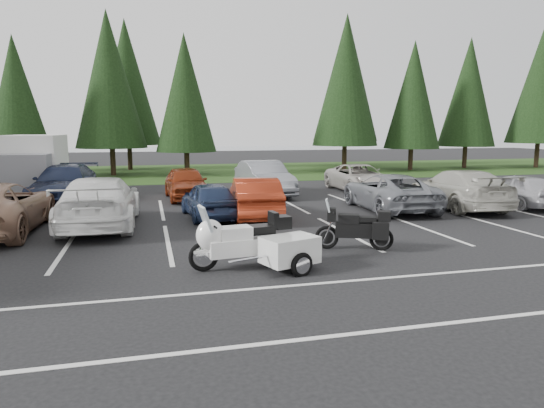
% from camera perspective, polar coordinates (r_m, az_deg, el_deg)
% --- Properties ---
extents(ground, '(120.00, 120.00, 0.00)m').
position_cam_1_polar(ground, '(13.29, -2.40, -5.03)').
color(ground, black).
rests_on(ground, ground).
extents(grass_strip, '(80.00, 16.00, 0.01)m').
position_cam_1_polar(grass_strip, '(36.86, -10.24, 3.70)').
color(grass_strip, '#1D3A12').
rests_on(grass_strip, ground).
extents(lake_water, '(70.00, 50.00, 0.02)m').
position_cam_1_polar(lake_water, '(68.03, -8.84, 5.99)').
color(lake_water, slate).
rests_on(lake_water, ground).
extents(box_truck, '(2.40, 5.60, 2.90)m').
position_cam_1_polar(box_truck, '(25.74, -26.40, 4.02)').
color(box_truck, silver).
rests_on(box_truck, ground).
extents(stall_markings, '(32.00, 16.00, 0.01)m').
position_cam_1_polar(stall_markings, '(15.20, -3.98, -3.27)').
color(stall_markings, silver).
rests_on(stall_markings, ground).
extents(conifer_3, '(3.87, 3.87, 9.02)m').
position_cam_1_polar(conifer_3, '(34.97, -27.91, 11.21)').
color(conifer_3, '#332316').
rests_on(conifer_3, ground).
extents(conifer_4, '(4.80, 4.80, 11.17)m').
position_cam_1_polar(conifer_4, '(35.76, -18.64, 13.71)').
color(conifer_4, '#332316').
rests_on(conifer_4, ground).
extents(conifer_5, '(4.14, 4.14, 9.63)m').
position_cam_1_polar(conifer_5, '(34.42, -10.19, 12.73)').
color(conifer_5, '#332316').
rests_on(conifer_5, ground).
extents(conifer_6, '(4.93, 4.93, 11.48)m').
position_cam_1_polar(conifer_6, '(37.86, 8.70, 14.03)').
color(conifer_6, '#332316').
rests_on(conifer_6, ground).
extents(conifer_7, '(4.27, 4.27, 9.94)m').
position_cam_1_polar(conifer_7, '(39.99, 16.28, 12.21)').
color(conifer_7, '#332316').
rests_on(conifer_7, ground).
extents(conifer_8, '(4.53, 4.53, 10.56)m').
position_cam_1_polar(conifer_8, '(43.69, 22.12, 12.07)').
color(conifer_8, '#332316').
rests_on(conifer_8, ground).
extents(conifer_9, '(5.19, 5.19, 12.10)m').
position_cam_1_polar(conifer_9, '(46.58, 29.25, 12.48)').
color(conifer_9, '#332316').
rests_on(conifer_9, ground).
extents(conifer_back_b, '(4.97, 4.97, 11.58)m').
position_cam_1_polar(conifer_back_b, '(40.31, -16.73, 13.53)').
color(conifer_back_b, '#332316').
rests_on(conifer_back_b, ground).
extents(conifer_back_c, '(5.50, 5.50, 12.81)m').
position_cam_1_polar(conifer_back_c, '(43.02, 8.73, 14.43)').
color(conifer_back_c, '#332316').
rests_on(conifer_back_c, ground).
extents(car_near_3, '(2.48, 5.79, 1.66)m').
position_cam_1_polar(car_near_3, '(16.74, -19.59, 0.23)').
color(car_near_3, white).
rests_on(car_near_3, ground).
extents(car_near_4, '(1.88, 4.01, 1.33)m').
position_cam_1_polar(car_near_4, '(17.56, -7.41, 0.49)').
color(car_near_4, '#1C2948').
rests_on(car_near_4, ground).
extents(car_near_5, '(2.01, 4.60, 1.47)m').
position_cam_1_polar(car_near_5, '(17.55, -2.04, 0.79)').
color(car_near_5, maroon).
rests_on(car_near_5, ground).
extents(car_near_6, '(2.70, 5.33, 1.44)m').
position_cam_1_polar(car_near_6, '(19.75, 13.58, 1.40)').
color(car_near_6, gray).
rests_on(car_near_6, ground).
extents(car_near_7, '(2.67, 5.59, 1.57)m').
position_cam_1_polar(car_near_7, '(21.02, 21.11, 1.67)').
color(car_near_7, '#B4B2A5').
rests_on(car_near_7, ground).
extents(car_near_8, '(1.68, 4.05, 1.37)m').
position_cam_1_polar(car_near_8, '(22.54, 26.82, 1.50)').
color(car_near_8, '#B4B3B9').
rests_on(car_near_8, ground).
extents(car_far_1, '(2.70, 5.76, 1.63)m').
position_cam_1_polar(car_far_1, '(23.02, -23.18, 2.19)').
color(car_far_1, '#161E37').
rests_on(car_far_1, ground).
extents(car_far_2, '(1.94, 4.42, 1.48)m').
position_cam_1_polar(car_far_2, '(22.57, -10.06, 2.46)').
color(car_far_2, maroon).
rests_on(car_far_2, ground).
extents(car_far_3, '(2.08, 5.14, 1.66)m').
position_cam_1_polar(car_far_3, '(23.54, -0.95, 3.06)').
color(car_far_3, gray).
rests_on(car_far_3, ground).
extents(car_far_4, '(2.36, 5.02, 1.39)m').
position_cam_1_polar(car_far_4, '(25.44, 10.25, 3.04)').
color(car_far_4, '#B5AEA5').
rests_on(car_far_4, ground).
extents(touring_motorcycle, '(2.82, 1.18, 1.52)m').
position_cam_1_polar(touring_motorcycle, '(11.17, -3.61, -3.70)').
color(touring_motorcycle, white).
rests_on(touring_motorcycle, ground).
extents(cargo_trailer, '(1.96, 1.49, 0.80)m').
position_cam_1_polar(cargo_trailer, '(10.98, 2.09, -5.83)').
color(cargo_trailer, white).
rests_on(cargo_trailer, ground).
extents(adventure_motorcycle, '(2.39, 1.63, 1.38)m').
position_cam_1_polar(adventure_motorcycle, '(12.96, 9.65, -2.38)').
color(adventure_motorcycle, black).
rests_on(adventure_motorcycle, ground).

